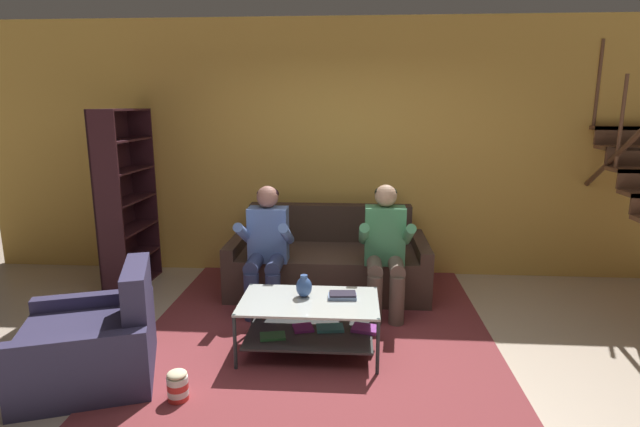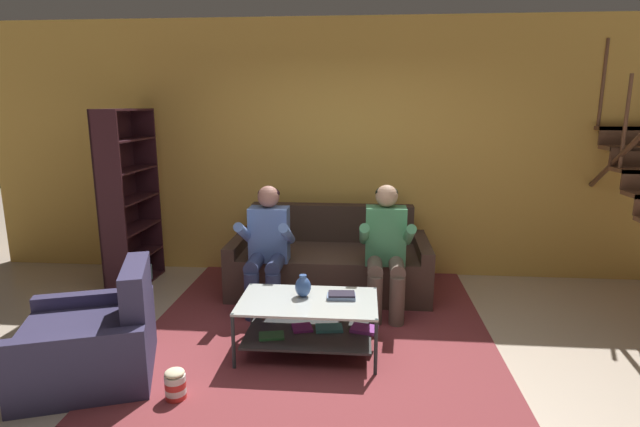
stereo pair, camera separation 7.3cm
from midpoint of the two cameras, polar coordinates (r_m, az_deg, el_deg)
The scene contains 12 objects.
ground at distance 3.85m, azimuth 0.21°, elevation -18.30°, with size 16.80×16.80×0.00m, color #C5B19C.
back_partition at distance 5.79m, azimuth 1.83°, elevation 7.28°, with size 8.40×0.12×2.90m, color gold.
couch at distance 5.38m, azimuth 0.58°, elevation -5.74°, with size 2.07×0.98×0.87m.
person_seated_left at distance 4.79m, azimuth -6.57°, elevation -3.46°, with size 0.50×0.58×1.20m.
person_seated_right at distance 4.72m, azimuth 7.02°, elevation -3.58°, with size 0.50×0.58×1.23m.
coffee_table at distance 4.07m, azimuth -1.55°, elevation -11.89°, with size 1.11×0.66×0.45m.
area_rug at distance 4.71m, azimuth -0.53°, elevation -12.18°, with size 3.00×3.37×0.01m.
vase at distance 4.05m, azimuth -2.37°, elevation -8.34°, with size 0.13×0.13×0.18m.
book_stack at distance 4.04m, azimuth 2.06°, elevation -9.36°, with size 0.23×0.15×0.04m.
bookshelf at distance 5.76m, azimuth -21.83°, elevation -0.07°, with size 0.31×0.86×1.92m.
armchair at distance 4.09m, azimuth -24.90°, elevation -13.39°, with size 1.13×1.13×0.83m.
popcorn_tub at distance 3.69m, azimuth -16.53°, elevation -18.35°, with size 0.14×0.14×0.22m.
Camera 1 is at (0.18, -3.31, 1.96)m, focal length 28.00 mm.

